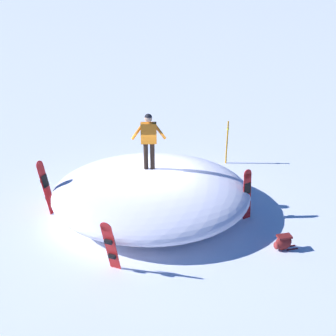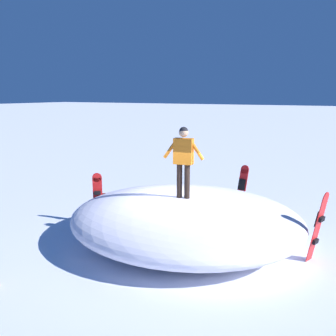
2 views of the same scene
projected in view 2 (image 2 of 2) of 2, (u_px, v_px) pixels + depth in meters
The scene contains 7 objects.
ground at pixel (174, 247), 9.73m from camera, with size 240.00×240.00×0.00m, color white.
snow_mound at pixel (185, 219), 9.90m from camera, with size 6.13×5.41×1.33m, color white.
snowboarder_standing at pixel (183, 155), 9.25m from camera, with size 1.06×0.29×1.78m.
snowboard_primary_upright at pixel (242, 189), 12.26m from camera, with size 0.38×0.46×1.62m.
snowboard_secondary_upright at pixel (98, 198), 11.28m from camera, with size 0.32×0.30×1.61m.
snowboard_tertiary_upright at pixel (318, 226), 8.69m from camera, with size 0.40×0.37×1.74m.
backpack_near at pixel (106, 200), 13.18m from camera, with size 0.71×0.43×0.46m.
Camera 2 is at (4.30, -8.08, 3.91)m, focal length 40.23 mm.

